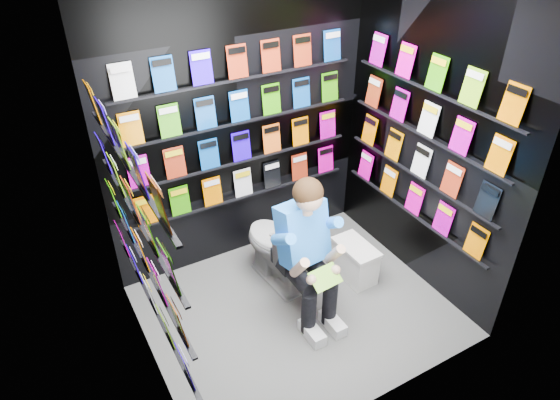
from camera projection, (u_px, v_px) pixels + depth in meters
floor at (297, 310)px, 4.22m from camera, size 2.40×2.40×0.00m
wall_back at (239, 126)px, 4.23m from camera, size 2.40×0.04×2.60m
wall_front at (394, 258)px, 2.78m from camera, size 2.40×0.04×2.60m
wall_left at (131, 228)px, 3.01m from camera, size 0.04×2.00×2.60m
wall_right at (428, 140)px, 4.00m from camera, size 0.04×2.00×2.60m
comics_back at (240, 127)px, 4.21m from camera, size 2.10×0.06×1.37m
comics_left at (136, 226)px, 3.02m from camera, size 0.06×1.70×1.37m
comics_right at (425, 141)px, 3.98m from camera, size 0.06×1.70×1.37m
toilet at (277, 246)px, 4.35m from camera, size 0.48×0.78×0.73m
longbox at (355, 262)px, 4.50m from camera, size 0.24×0.42×0.31m
longbox_lid at (356, 247)px, 4.40m from camera, size 0.26×0.44×0.03m
reader at (301, 233)px, 3.86m from camera, size 0.57×0.79×1.38m
held_comic at (325, 277)px, 3.70m from camera, size 0.25×0.16×0.10m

